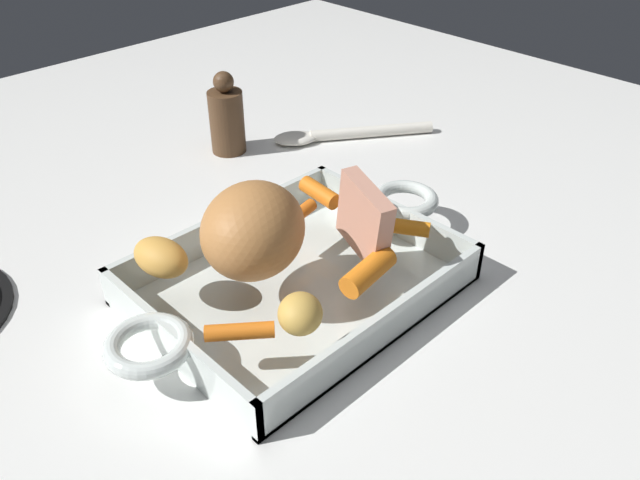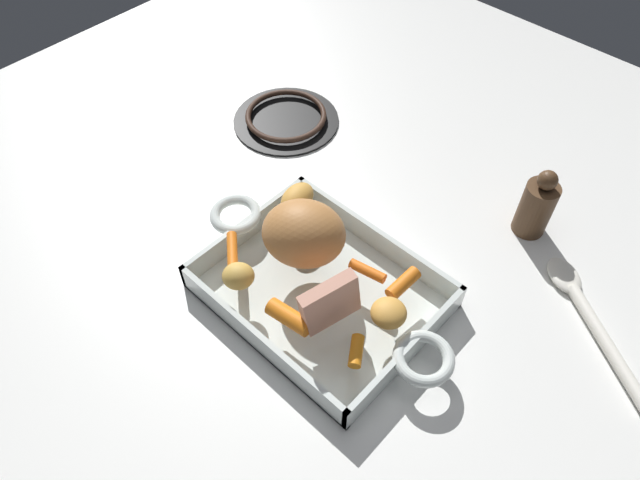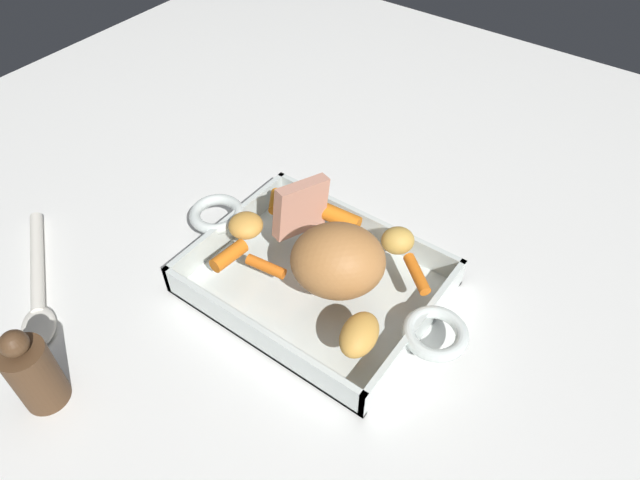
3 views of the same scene
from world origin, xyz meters
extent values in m
plane|color=white|center=(0.00, 0.00, 0.00)|extent=(1.72, 1.72, 0.00)
cube|color=silver|center=(0.00, 0.00, 0.00)|extent=(0.32, 0.25, 0.01)
cube|color=silver|center=(0.00, 0.12, 0.02)|extent=(0.32, 0.01, 0.05)
cube|color=silver|center=(0.00, -0.12, 0.02)|extent=(0.32, 0.01, 0.05)
cube|color=silver|center=(0.15, 0.00, 0.02)|extent=(0.01, 0.25, 0.05)
cube|color=silver|center=(-0.15, 0.00, 0.02)|extent=(0.01, 0.25, 0.05)
torus|color=silver|center=(0.18, 0.00, 0.04)|extent=(0.08, 0.08, 0.02)
torus|color=silver|center=(-0.18, 0.00, 0.04)|extent=(0.08, 0.08, 0.02)
ellipsoid|color=#B5763F|center=(-0.04, 0.01, 0.09)|extent=(0.15, 0.14, 0.09)
cube|color=tan|center=(0.06, -0.04, 0.09)|extent=(0.04, 0.09, 0.09)
cylinder|color=orange|center=(0.02, -0.08, 0.06)|extent=(0.07, 0.03, 0.03)
cylinder|color=orange|center=(-0.12, -0.06, 0.05)|extent=(0.06, 0.05, 0.02)
cylinder|color=orange|center=(0.11, -0.06, 0.06)|extent=(0.04, 0.04, 0.02)
cylinder|color=orange|center=(0.04, 0.05, 0.05)|extent=(0.06, 0.02, 0.02)
cylinder|color=orange|center=(0.09, 0.06, 0.06)|extent=(0.02, 0.05, 0.02)
ellipsoid|color=gold|center=(-0.07, -0.08, 0.06)|extent=(0.06, 0.06, 0.04)
ellipsoid|color=gold|center=(0.11, 0.01, 0.06)|extent=(0.07, 0.07, 0.03)
ellipsoid|color=gold|center=(-0.11, 0.07, 0.07)|extent=(0.05, 0.07, 0.04)
cylinder|color=white|center=(0.34, 0.20, 0.01)|extent=(0.17, 0.12, 0.02)
ellipsoid|color=white|center=(0.24, 0.27, 0.01)|extent=(0.08, 0.07, 0.02)
cylinder|color=#4C331E|center=(0.15, 0.32, 0.05)|extent=(0.05, 0.05, 0.09)
sphere|color=#4C331E|center=(0.15, 0.32, 0.11)|extent=(0.03, 0.03, 0.03)
camera|label=1|loc=(-0.36, -0.40, 0.44)|focal=35.88mm
camera|label=2|loc=(0.32, -0.34, 0.70)|focal=32.53mm
camera|label=3|loc=(-0.30, 0.40, 0.60)|focal=31.99mm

